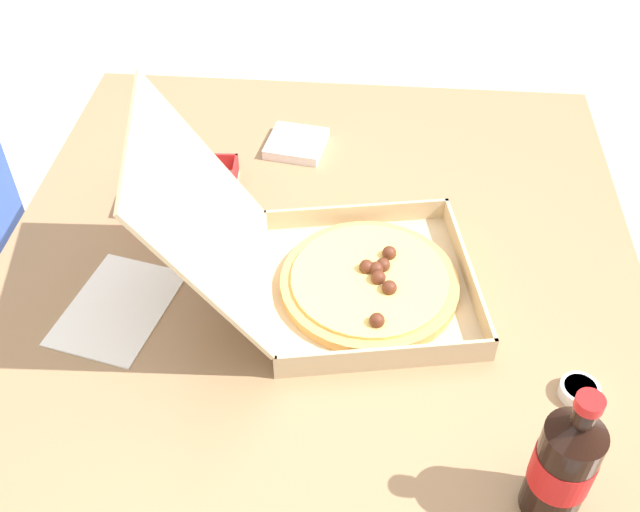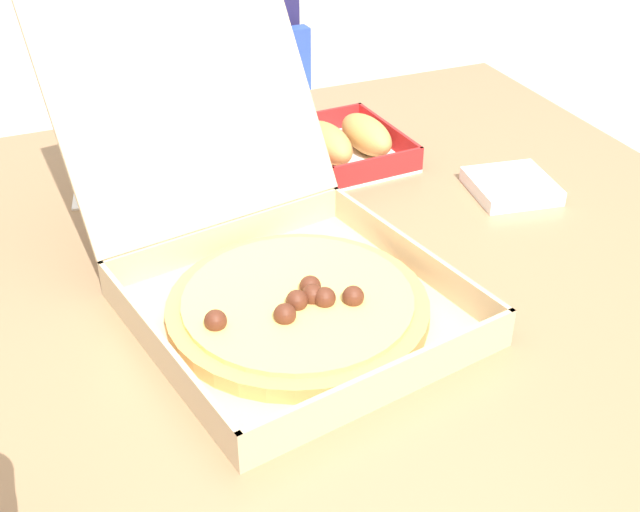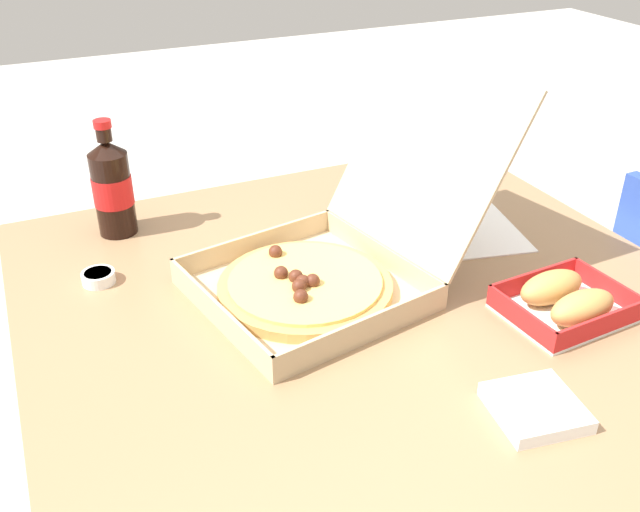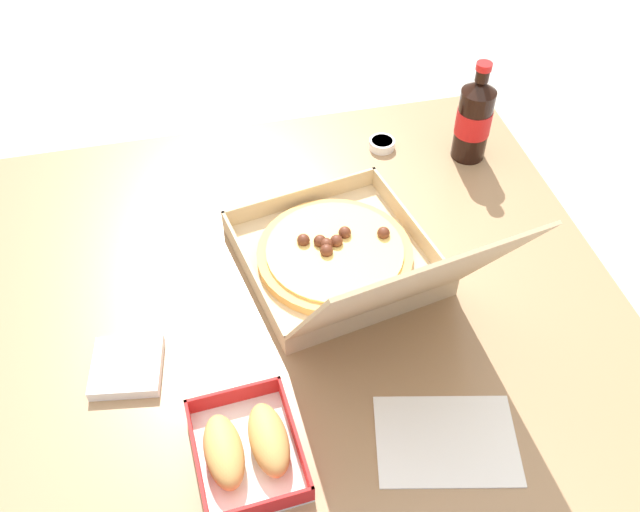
# 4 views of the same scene
# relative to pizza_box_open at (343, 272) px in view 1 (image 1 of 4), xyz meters

# --- Properties ---
(ground_plane) EXTENTS (10.00, 10.00, 0.00)m
(ground_plane) POSITION_rel_pizza_box_open_xyz_m (0.09, 0.05, -0.80)
(ground_plane) COLOR beige
(dining_table) EXTENTS (1.12, 1.08, 0.75)m
(dining_table) POSITION_rel_pizza_box_open_xyz_m (0.09, 0.05, -0.12)
(dining_table) COLOR #997551
(dining_table) RESTS_ON ground_plane
(pizza_box_open) EXTENTS (0.41, 0.55, 0.33)m
(pizza_box_open) POSITION_rel_pizza_box_open_xyz_m (0.00, 0.00, 0.00)
(pizza_box_open) COLOR tan
(pizza_box_open) RESTS_ON dining_table
(bread_side_box) EXTENTS (0.16, 0.20, 0.06)m
(bread_side_box) POSITION_rel_pizza_box_open_xyz_m (0.23, 0.31, -0.02)
(bread_side_box) COLOR white
(bread_side_box) RESTS_ON dining_table
(cola_bottle) EXTENTS (0.07, 0.07, 0.22)m
(cola_bottle) POSITION_rel_pizza_box_open_xyz_m (-0.35, -0.28, 0.05)
(cola_bottle) COLOR black
(cola_bottle) RESTS_ON dining_table
(paper_menu) EXTENTS (0.24, 0.19, 0.00)m
(paper_menu) POSITION_rel_pizza_box_open_xyz_m (-0.07, 0.35, -0.04)
(paper_menu) COLOR white
(paper_menu) RESTS_ON dining_table
(napkin_pile) EXTENTS (0.13, 0.13, 0.02)m
(napkin_pile) POSITION_rel_pizza_box_open_xyz_m (0.39, 0.12, -0.04)
(napkin_pile) COLOR white
(napkin_pile) RESTS_ON dining_table
(dipping_sauce_cup) EXTENTS (0.06, 0.06, 0.02)m
(dipping_sauce_cup) POSITION_rel_pizza_box_open_xyz_m (-0.17, -0.35, -0.04)
(dipping_sauce_cup) COLOR white
(dipping_sauce_cup) RESTS_ON dining_table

